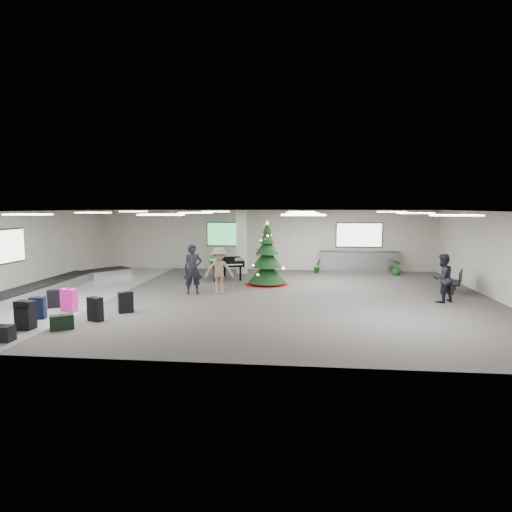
# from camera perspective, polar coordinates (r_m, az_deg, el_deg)

# --- Properties ---
(ground) EXTENTS (18.00, 18.00, 0.00)m
(ground) POSITION_cam_1_polar(r_m,az_deg,el_deg) (16.24, -1.02, -5.37)
(ground) COLOR #3A3634
(ground) RESTS_ON ground
(room_envelope) EXTENTS (18.02, 14.02, 3.21)m
(room_envelope) POSITION_cam_1_polar(r_m,az_deg,el_deg) (16.64, -2.07, 3.01)
(room_envelope) COLOR #A7A499
(room_envelope) RESTS_ON ground
(baggage_carousel) EXTENTS (2.28, 9.71, 0.43)m
(baggage_carousel) POSITION_cam_1_polar(r_m,az_deg,el_deg) (18.74, -25.66, -3.76)
(baggage_carousel) COLOR silver
(baggage_carousel) RESTS_ON ground
(service_counter) EXTENTS (4.05, 0.65, 1.08)m
(service_counter) POSITION_cam_1_polar(r_m,az_deg,el_deg) (22.81, 13.59, -0.70)
(service_counter) COLOR silver
(service_counter) RESTS_ON ground
(suitcase_0) EXTENTS (0.53, 0.33, 0.81)m
(suitcase_0) POSITION_cam_1_polar(r_m,az_deg,el_deg) (13.51, -28.39, -6.92)
(suitcase_0) COLOR black
(suitcase_0) RESTS_ON ground
(suitcase_1) EXTENTS (0.52, 0.41, 0.73)m
(suitcase_1) POSITION_cam_1_polar(r_m,az_deg,el_deg) (13.60, -20.65, -6.63)
(suitcase_1) COLOR black
(suitcase_1) RESTS_ON ground
(pink_suitcase) EXTENTS (0.52, 0.36, 0.76)m
(pink_suitcase) POSITION_cam_1_polar(r_m,az_deg,el_deg) (15.09, -23.68, -5.42)
(pink_suitcase) COLOR #FF219F
(pink_suitcase) RESTS_ON ground
(suitcase_3) EXTENTS (0.51, 0.45, 0.70)m
(suitcase_3) POSITION_cam_1_polar(r_m,az_deg,el_deg) (14.33, -16.98, -5.90)
(suitcase_3) COLOR black
(suitcase_3) RESTS_ON ground
(navy_suitcase) EXTENTS (0.48, 0.33, 0.69)m
(navy_suitcase) POSITION_cam_1_polar(r_m,az_deg,el_deg) (14.51, -27.09, -6.19)
(navy_suitcase) COLOR black
(navy_suitcase) RESTS_ON ground
(suitcase_5) EXTENTS (0.42, 0.25, 0.62)m
(suitcase_5) POSITION_cam_1_polar(r_m,az_deg,el_deg) (13.41, -28.58, -7.43)
(suitcase_5) COLOR black
(suitcase_5) RESTS_ON ground
(green_duffel) EXTENTS (0.67, 0.59, 0.42)m
(green_duffel) POSITION_cam_1_polar(r_m,az_deg,el_deg) (13.07, -24.47, -8.03)
(green_duffel) COLOR black
(green_duffel) RESTS_ON ground
(suitcase_8) EXTENTS (0.48, 0.38, 0.63)m
(suitcase_8) POSITION_cam_1_polar(r_m,az_deg,el_deg) (15.85, -25.30, -5.18)
(suitcase_8) COLOR black
(suitcase_8) RESTS_ON ground
(black_duffel) EXTENTS (0.63, 0.35, 0.43)m
(black_duffel) POSITION_cam_1_polar(r_m,az_deg,el_deg) (12.64, -30.90, -8.85)
(black_duffel) COLOR black
(black_duffel) RESTS_ON ground
(christmas_tree) EXTENTS (1.96, 1.96, 2.80)m
(christmas_tree) POSITION_cam_1_polar(r_m,az_deg,el_deg) (18.47, 1.50, -0.91)
(christmas_tree) COLOR maroon
(christmas_tree) RESTS_ON ground
(grand_piano) EXTENTS (1.93, 2.26, 1.11)m
(grand_piano) POSITION_cam_1_polar(r_m,az_deg,el_deg) (20.05, -4.00, -0.82)
(grand_piano) COLOR black
(grand_piano) RESTS_ON ground
(bench) EXTENTS (0.99, 1.46, 0.88)m
(bench) POSITION_cam_1_polar(r_m,az_deg,el_deg) (18.62, 25.22, -2.92)
(bench) COLOR black
(bench) RESTS_ON ground
(traveler_a) EXTENTS (0.82, 0.66, 1.94)m
(traveler_a) POSITION_cam_1_polar(r_m,az_deg,el_deg) (16.67, -8.42, -1.76)
(traveler_a) COLOR black
(traveler_a) RESTS_ON ground
(traveler_b) EXTENTS (1.28, 0.90, 1.80)m
(traveler_b) POSITION_cam_1_polar(r_m,az_deg,el_deg) (16.75, -4.95, -1.90)
(traveler_b) COLOR #846C52
(traveler_b) RESTS_ON ground
(traveler_bench) EXTENTS (1.06, 1.00, 1.73)m
(traveler_bench) POSITION_cam_1_polar(r_m,az_deg,el_deg) (16.44, 23.59, -2.72)
(traveler_bench) COLOR black
(traveler_bench) RESTS_ON ground
(potted_plant_left) EXTENTS (0.52, 0.50, 0.74)m
(potted_plant_left) POSITION_cam_1_polar(r_m,az_deg,el_deg) (21.94, 8.19, -1.34)
(potted_plant_left) COLOR #133912
(potted_plant_left) RESTS_ON ground
(potted_plant_right) EXTENTS (0.59, 0.59, 0.75)m
(potted_plant_right) POSITION_cam_1_polar(r_m,az_deg,el_deg) (22.20, 18.24, -1.50)
(potted_plant_right) COLOR #133912
(potted_plant_right) RESTS_ON ground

